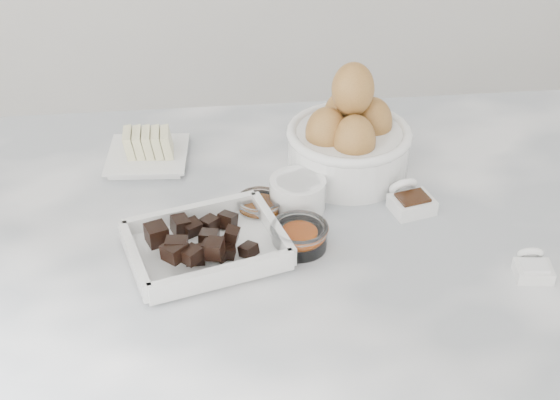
{
  "coord_description": "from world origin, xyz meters",
  "views": [
    {
      "loc": [
        -0.07,
        -0.87,
        1.6
      ],
      "look_at": [
        0.02,
        0.03,
        0.98
      ],
      "focal_mm": 50.0,
      "sensor_mm": 36.0,
      "label": 1
    }
  ],
  "objects_px": {
    "chocolate_dish": "(206,242)",
    "zest_bowl": "(299,235)",
    "egg_bowl": "(349,139)",
    "honey_bowl": "(259,206)",
    "sugar_ramekin": "(298,193)",
    "salt_spoon": "(533,267)",
    "vanilla_spoon": "(410,200)",
    "butter_plate": "(146,150)"
  },
  "relations": [
    {
      "from": "zest_bowl",
      "to": "sugar_ramekin",
      "type": "bearing_deg",
      "value": 84.43
    },
    {
      "from": "zest_bowl",
      "to": "vanilla_spoon",
      "type": "distance_m",
      "value": 0.19
    },
    {
      "from": "chocolate_dish",
      "to": "butter_plate",
      "type": "relative_size",
      "value": 1.76
    },
    {
      "from": "salt_spoon",
      "to": "honey_bowl",
      "type": "bearing_deg",
      "value": 153.67
    },
    {
      "from": "butter_plate",
      "to": "salt_spoon",
      "type": "xyz_separation_m",
      "value": [
        0.52,
        -0.34,
        -0.01
      ]
    },
    {
      "from": "butter_plate",
      "to": "vanilla_spoon",
      "type": "height_order",
      "value": "butter_plate"
    },
    {
      "from": "sugar_ramekin",
      "to": "egg_bowl",
      "type": "height_order",
      "value": "egg_bowl"
    },
    {
      "from": "egg_bowl",
      "to": "honey_bowl",
      "type": "bearing_deg",
      "value": -145.57
    },
    {
      "from": "sugar_ramekin",
      "to": "salt_spoon",
      "type": "bearing_deg",
      "value": -32.27
    },
    {
      "from": "chocolate_dish",
      "to": "salt_spoon",
      "type": "bearing_deg",
      "value": -11.12
    },
    {
      "from": "zest_bowl",
      "to": "butter_plate",
      "type": "bearing_deg",
      "value": 131.18
    },
    {
      "from": "chocolate_dish",
      "to": "vanilla_spoon",
      "type": "xyz_separation_m",
      "value": [
        0.3,
        0.08,
        -0.01
      ]
    },
    {
      "from": "butter_plate",
      "to": "vanilla_spoon",
      "type": "relative_size",
      "value": 1.64
    },
    {
      "from": "egg_bowl",
      "to": "salt_spoon",
      "type": "xyz_separation_m",
      "value": [
        0.2,
        -0.27,
        -0.05
      ]
    },
    {
      "from": "sugar_ramekin",
      "to": "honey_bowl",
      "type": "height_order",
      "value": "sugar_ramekin"
    },
    {
      "from": "honey_bowl",
      "to": "vanilla_spoon",
      "type": "xyz_separation_m",
      "value": [
        0.22,
        -0.01,
        -0.0
      ]
    },
    {
      "from": "egg_bowl",
      "to": "vanilla_spoon",
      "type": "height_order",
      "value": "egg_bowl"
    },
    {
      "from": "honey_bowl",
      "to": "vanilla_spoon",
      "type": "distance_m",
      "value": 0.22
    },
    {
      "from": "butter_plate",
      "to": "zest_bowl",
      "type": "distance_m",
      "value": 0.33
    },
    {
      "from": "butter_plate",
      "to": "sugar_ramekin",
      "type": "height_order",
      "value": "butter_plate"
    },
    {
      "from": "chocolate_dish",
      "to": "butter_plate",
      "type": "xyz_separation_m",
      "value": [
        -0.09,
        0.26,
        -0.0
      ]
    },
    {
      "from": "sugar_ramekin",
      "to": "zest_bowl",
      "type": "relative_size",
      "value": 1.01
    },
    {
      "from": "egg_bowl",
      "to": "zest_bowl",
      "type": "bearing_deg",
      "value": -118.67
    },
    {
      "from": "chocolate_dish",
      "to": "sugar_ramekin",
      "type": "xyz_separation_m",
      "value": [
        0.14,
        0.1,
        0.0
      ]
    },
    {
      "from": "salt_spoon",
      "to": "sugar_ramekin",
      "type": "bearing_deg",
      "value": 147.73
    },
    {
      "from": "honey_bowl",
      "to": "zest_bowl",
      "type": "bearing_deg",
      "value": -59.01
    },
    {
      "from": "egg_bowl",
      "to": "salt_spoon",
      "type": "relative_size",
      "value": 3.13
    },
    {
      "from": "sugar_ramekin",
      "to": "vanilla_spoon",
      "type": "bearing_deg",
      "value": -6.0
    },
    {
      "from": "chocolate_dish",
      "to": "honey_bowl",
      "type": "bearing_deg",
      "value": 47.62
    },
    {
      "from": "chocolate_dish",
      "to": "zest_bowl",
      "type": "xyz_separation_m",
      "value": [
        0.13,
        0.01,
        -0.0
      ]
    },
    {
      "from": "egg_bowl",
      "to": "honey_bowl",
      "type": "height_order",
      "value": "egg_bowl"
    },
    {
      "from": "sugar_ramekin",
      "to": "vanilla_spoon",
      "type": "height_order",
      "value": "sugar_ramekin"
    },
    {
      "from": "sugar_ramekin",
      "to": "butter_plate",
      "type": "bearing_deg",
      "value": 145.21
    },
    {
      "from": "butter_plate",
      "to": "salt_spoon",
      "type": "height_order",
      "value": "butter_plate"
    },
    {
      "from": "honey_bowl",
      "to": "vanilla_spoon",
      "type": "relative_size",
      "value": 0.81
    },
    {
      "from": "zest_bowl",
      "to": "salt_spoon",
      "type": "bearing_deg",
      "value": -16.97
    },
    {
      "from": "vanilla_spoon",
      "to": "egg_bowl",
      "type": "bearing_deg",
      "value": 124.57
    },
    {
      "from": "sugar_ramekin",
      "to": "salt_spoon",
      "type": "relative_size",
      "value": 1.32
    },
    {
      "from": "sugar_ramekin",
      "to": "vanilla_spoon",
      "type": "relative_size",
      "value": 0.99
    },
    {
      "from": "vanilla_spoon",
      "to": "salt_spoon",
      "type": "relative_size",
      "value": 1.34
    },
    {
      "from": "chocolate_dish",
      "to": "sugar_ramekin",
      "type": "relative_size",
      "value": 2.93
    },
    {
      "from": "honey_bowl",
      "to": "vanilla_spoon",
      "type": "height_order",
      "value": "vanilla_spoon"
    }
  ]
}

